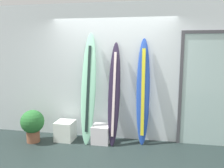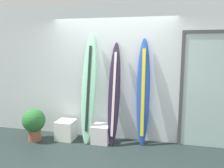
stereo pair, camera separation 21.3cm
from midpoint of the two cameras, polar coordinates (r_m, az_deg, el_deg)
name	(u,v)px [view 1 (the left image)]	position (r m, az deg, el deg)	size (l,w,h in m)	color
ground	(100,166)	(4.09, -4.66, -19.44)	(8.00, 8.00, 0.04)	#202C2A
wall_back	(114,72)	(4.88, -0.86, 2.91)	(7.20, 0.20, 2.80)	silver
surfboard_seafoam	(88,89)	(4.68, -7.09, -1.29)	(0.31, 0.49, 2.21)	#87CFAA
surfboard_charcoal	(114,94)	(4.57, -0.82, -2.47)	(0.25, 0.47, 2.02)	#231B30
surfboard_cobalt	(143,93)	(4.59, 6.28, -2.18)	(0.27, 0.30, 2.10)	#2348B2
display_block_left	(101,134)	(4.84, -3.96, -12.09)	(0.35, 0.35, 0.36)	silver
display_block_center	(65,131)	(5.06, -12.58, -11.09)	(0.38, 0.38, 0.40)	white
glass_door	(207,88)	(4.78, 21.02, -0.90)	(1.04, 0.06, 2.23)	silver
potted_plant	(33,123)	(5.09, -20.03, -9.07)	(0.47, 0.47, 0.67)	brown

